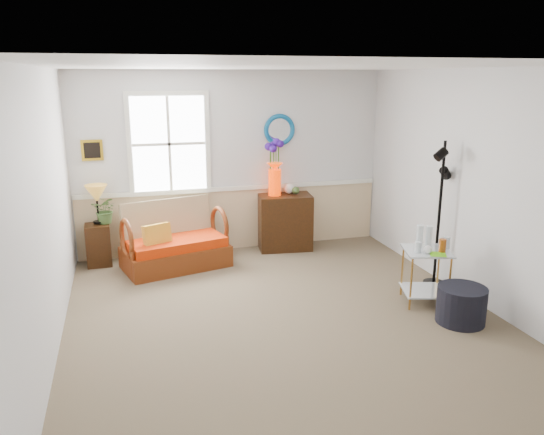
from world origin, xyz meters
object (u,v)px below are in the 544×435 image
object	(u,v)px
loveseat	(175,236)
ottoman	(461,305)
cabinet	(285,222)
side_table	(425,276)
floor_lamp	(439,215)
lamp_stand	(99,245)

from	to	relation	value
loveseat	ottoman	world-z (taller)	loveseat
loveseat	ottoman	size ratio (longest dim) A/B	2.67
cabinet	side_table	distance (m)	2.51
side_table	floor_lamp	distance (m)	0.85
loveseat	cabinet	xyz separation A→B (m)	(1.66, 0.37, -0.03)
cabinet	ottoman	size ratio (longest dim) A/B	1.62
lamp_stand	ottoman	xyz separation A→B (m)	(3.70, -2.89, -0.09)
lamp_stand	side_table	world-z (taller)	side_table
lamp_stand	floor_lamp	world-z (taller)	floor_lamp
cabinet	loveseat	bearing A→B (deg)	-160.30
lamp_stand	floor_lamp	distance (m)	4.48
cabinet	floor_lamp	bearing A→B (deg)	-46.73
loveseat	side_table	world-z (taller)	loveseat
cabinet	floor_lamp	size ratio (longest dim) A/B	0.46
loveseat	ottoman	xyz separation A→B (m)	(2.70, -2.52, -0.25)
loveseat	side_table	size ratio (longest dim) A/B	2.15
floor_lamp	loveseat	bearing A→B (deg)	147.19
lamp_stand	ottoman	size ratio (longest dim) A/B	1.13
loveseat	lamp_stand	distance (m)	1.08
loveseat	cabinet	distance (m)	1.70
cabinet	ottoman	world-z (taller)	cabinet
floor_lamp	ottoman	size ratio (longest dim) A/B	3.52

